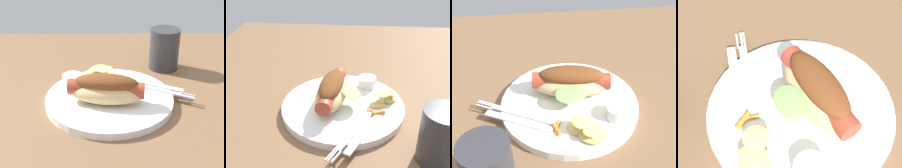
% 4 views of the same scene
% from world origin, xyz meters
% --- Properties ---
extents(ground_plane, '(1.20, 0.90, 0.02)m').
position_xyz_m(ground_plane, '(0.00, 0.00, -0.01)').
color(ground_plane, brown).
extents(plate, '(0.27, 0.27, 0.02)m').
position_xyz_m(plate, '(-0.00, 0.00, 0.01)').
color(plate, white).
rests_on(plate, ground_plane).
extents(hot_dog, '(0.16, 0.11, 0.06)m').
position_xyz_m(hot_dog, '(-0.01, -0.02, 0.05)').
color(hot_dog, '#DBB77A').
rests_on(hot_dog, plate).
extents(fork, '(0.15, 0.09, 0.00)m').
position_xyz_m(fork, '(0.10, 0.02, 0.02)').
color(fork, silver).
rests_on(fork, plate).
extents(knife, '(0.13, 0.07, 0.00)m').
position_xyz_m(knife, '(0.10, 0.05, 0.02)').
color(knife, silver).
rests_on(knife, plate).
extents(chips_pile, '(0.08, 0.07, 0.03)m').
position_xyz_m(chips_pile, '(-0.02, 0.09, 0.03)').
color(chips_pile, '#DAC36F').
rests_on(chips_pile, plate).
extents(carrot_garnish, '(0.02, 0.04, 0.01)m').
position_xyz_m(carrot_garnish, '(0.03, 0.07, 0.02)').
color(carrot_garnish, orange).
rests_on(carrot_garnish, plate).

